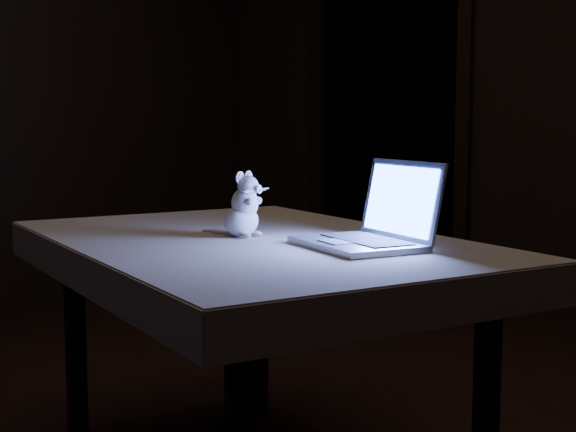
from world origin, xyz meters
The scene contains 5 objects.
doorway centered at (-1.10, 2.50, 1.06)m, with size 1.06×0.36×2.13m, color black, non-canonical shape.
table centered at (0.01, -0.14, 0.34)m, with size 1.27×0.82×0.68m, color black, non-canonical shape.
tablecloth centered at (0.09, -0.11, 0.64)m, with size 1.37×0.92×0.10m, color beige, non-canonical shape.
laptop centered at (0.32, -0.11, 0.80)m, with size 0.31×0.27×0.21m, color #A6A6AA, non-canonical shape.
plush_mouse centered at (-0.03, -0.14, 0.78)m, with size 0.13×0.13×0.17m, color silver, non-canonical shape.
Camera 1 is at (1.38, -1.82, 1.00)m, focal length 52.00 mm.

